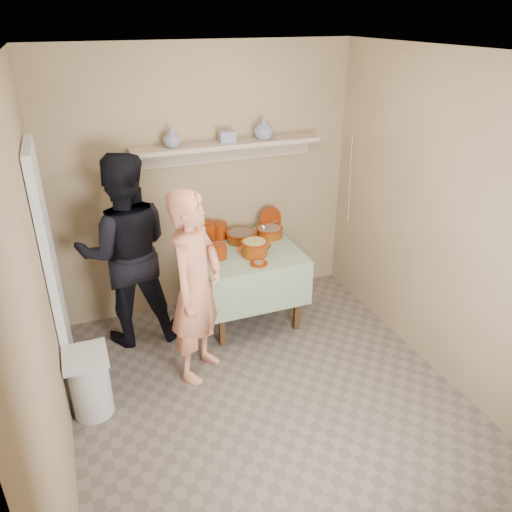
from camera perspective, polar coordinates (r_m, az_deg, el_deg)
name	(u,v)px	position (r m, az deg, el deg)	size (l,w,h in m)	color
ground	(272,404)	(4.15, 1.87, -16.60)	(3.50, 3.50, 0.00)	#6C5F55
tile_panel	(53,273)	(4.17, -22.21, -1.78)	(0.06, 0.70, 2.00)	silver
plate_stack_a	(209,231)	(4.95, -5.44, 2.81)	(0.15, 0.15, 0.20)	#6E1A01
plate_stack_b	(220,231)	(5.00, -4.13, 2.91)	(0.14, 0.14, 0.17)	#6E1A01
bowl_stack	(219,251)	(4.60, -4.22, 0.52)	(0.14, 0.14, 0.14)	#6E1A01
empty_bowl	(211,248)	(4.78, -5.21, 0.95)	(0.17, 0.17, 0.05)	#6E1A01
propped_lid	(271,220)	(5.15, 1.69, 4.11)	(0.28, 0.28, 0.02)	#6E1A01
vase_right	(264,129)	(4.85, 0.88, 14.34)	(0.19, 0.19, 0.20)	navy
vase_left	(172,138)	(4.62, -9.61, 13.21)	(0.16, 0.16, 0.17)	navy
ceramic_box	(227,137)	(4.74, -3.33, 13.45)	(0.15, 0.11, 0.11)	navy
person_cook	(196,288)	(4.04, -6.86, -3.60)	(0.60, 0.39, 1.65)	#DD845F
person_helper	(126,252)	(4.58, -14.64, 0.49)	(0.87, 0.68, 1.79)	black
room_shell	(276,217)	(3.27, 2.28, 4.53)	(3.04, 3.54, 2.62)	#A08762
serving_table	(246,260)	(4.84, -1.15, -0.49)	(0.97, 0.97, 0.76)	#4C2D16
cazuela_meat_a	(241,236)	(4.94, -1.73, 2.33)	(0.30, 0.30, 0.10)	#672A0B
cazuela_meat_b	(269,231)	(5.04, 1.54, 2.84)	(0.28, 0.28, 0.10)	#672A0B
ladle	(264,227)	(5.00, 0.90, 3.30)	(0.08, 0.26, 0.19)	silver
cazuela_rice	(254,247)	(4.64, -0.18, 1.04)	(0.33, 0.25, 0.14)	#672A0B
front_plate	(259,263)	(4.50, 0.32, -0.83)	(0.16, 0.16, 0.03)	#6E1A01
wall_shelf	(226,147)	(4.80, -3.40, 12.38)	(1.80, 0.25, 0.21)	tan
trash_bin	(90,383)	(4.10, -18.46, -13.61)	(0.32, 0.32, 0.56)	silver
electrical_cord	(350,180)	(5.28, 10.69, 8.50)	(0.01, 0.05, 0.90)	silver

